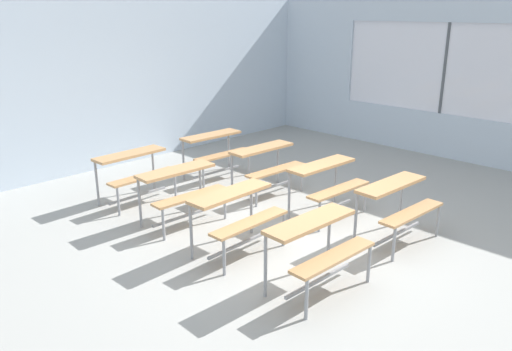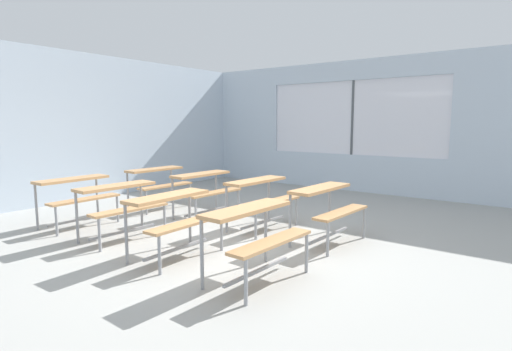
% 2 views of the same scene
% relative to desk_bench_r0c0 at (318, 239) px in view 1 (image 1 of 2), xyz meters
% --- Properties ---
extents(ground, '(10.00, 9.00, 0.05)m').
position_rel_desk_bench_r0c0_xyz_m(ground, '(0.68, 0.95, -0.59)').
color(ground, '#9E9E99').
extents(wall_back, '(10.00, 0.12, 3.00)m').
position_rel_desk_bench_r0c0_xyz_m(wall_back, '(0.68, 5.45, 0.94)').
color(wall_back, silver).
rests_on(wall_back, ground).
extents(wall_right, '(0.12, 9.00, 3.00)m').
position_rel_desk_bench_r0c0_xyz_m(wall_right, '(5.68, 0.82, 0.88)').
color(wall_right, silver).
rests_on(wall_right, ground).
extents(desk_bench_r0c0, '(1.12, 0.63, 0.74)m').
position_rel_desk_bench_r0c0_xyz_m(desk_bench_r0c0, '(0.00, 0.00, 0.00)').
color(desk_bench_r0c0, tan).
rests_on(desk_bench_r0c0, ground).
extents(desk_bench_r0c1, '(1.13, 0.65, 0.74)m').
position_rel_desk_bench_r0c0_xyz_m(desk_bench_r0c1, '(1.60, 0.01, 0.00)').
color(desk_bench_r0c1, tan).
rests_on(desk_bench_r0c1, ground).
extents(desk_bench_r1c0, '(1.11, 0.61, 0.74)m').
position_rel_desk_bench_r0c0_xyz_m(desk_bench_r1c0, '(-0.00, 1.20, 0.00)').
color(desk_bench_r1c0, tan).
rests_on(desk_bench_r1c0, ground).
extents(desk_bench_r1c1, '(1.13, 0.64, 0.74)m').
position_rel_desk_bench_r0c0_xyz_m(desk_bench_r1c1, '(1.65, 1.12, 0.00)').
color(desk_bench_r1c1, tan).
rests_on(desk_bench_r1c1, ground).
extents(desk_bench_r2c0, '(1.12, 0.63, 0.74)m').
position_rel_desk_bench_r0c0_xyz_m(desk_bench_r2c0, '(0.07, 2.36, 0.00)').
color(desk_bench_r2c0, tan).
rests_on(desk_bench_r2c0, ground).
extents(desk_bench_r2c1, '(1.12, 0.64, 0.74)m').
position_rel_desk_bench_r0c0_xyz_m(desk_bench_r2c1, '(1.69, 2.33, 0.00)').
color(desk_bench_r2c1, tan).
rests_on(desk_bench_r2c1, ground).
extents(desk_bench_r3c0, '(1.11, 0.62, 0.74)m').
position_rel_desk_bench_r0c0_xyz_m(desk_bench_r3c0, '(0.07, 3.50, 0.00)').
color(desk_bench_r3c0, tan).
rests_on(desk_bench_r3c0, ground).
extents(desk_bench_r3c1, '(1.12, 0.64, 0.74)m').
position_rel_desk_bench_r0c0_xyz_m(desk_bench_r3c1, '(1.69, 3.53, 0.00)').
color(desk_bench_r3c1, tan).
rests_on(desk_bench_r3c1, ground).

